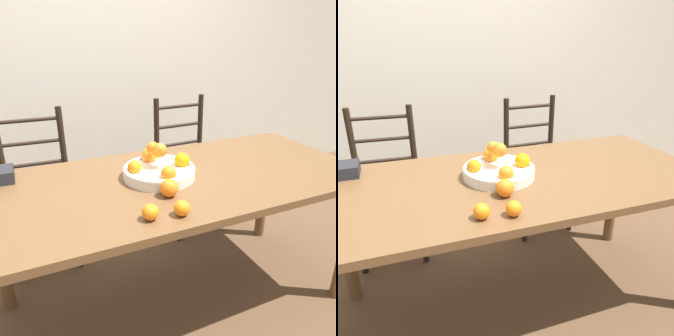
% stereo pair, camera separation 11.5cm
% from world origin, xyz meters
% --- Properties ---
extents(ground_plane, '(12.00, 12.00, 0.00)m').
position_xyz_m(ground_plane, '(0.00, 0.00, 0.00)').
color(ground_plane, brown).
extents(wall_back, '(8.00, 0.06, 2.60)m').
position_xyz_m(wall_back, '(0.00, 1.50, 1.30)').
color(wall_back, beige).
rests_on(wall_back, ground_plane).
extents(dining_table, '(1.89, 0.85, 0.77)m').
position_xyz_m(dining_table, '(0.00, 0.00, 0.67)').
color(dining_table, brown).
rests_on(dining_table, ground_plane).
extents(fruit_bowl, '(0.35, 0.35, 0.17)m').
position_xyz_m(fruit_bowl, '(-0.08, 0.04, 0.81)').
color(fruit_bowl, silver).
rests_on(fruit_bowl, dining_table).
extents(orange_loose_0, '(0.06, 0.06, 0.06)m').
position_xyz_m(orange_loose_0, '(-0.15, -0.33, 0.80)').
color(orange_loose_0, orange).
rests_on(orange_loose_0, dining_table).
extents(orange_loose_1, '(0.08, 0.08, 0.08)m').
position_xyz_m(orange_loose_1, '(-0.12, -0.17, 0.81)').
color(orange_loose_1, orange).
rests_on(orange_loose_1, dining_table).
extents(orange_loose_2, '(0.06, 0.06, 0.06)m').
position_xyz_m(orange_loose_2, '(-0.27, -0.31, 0.80)').
color(orange_loose_2, orange).
rests_on(orange_loose_2, dining_table).
extents(chair_left, '(0.44, 0.42, 0.98)m').
position_xyz_m(chair_left, '(-0.62, 0.76, 0.47)').
color(chair_left, black).
rests_on(chair_left, ground_plane).
extents(chair_right, '(0.44, 0.42, 0.98)m').
position_xyz_m(chair_right, '(0.45, 0.76, 0.47)').
color(chair_right, black).
rests_on(chair_right, ground_plane).
extents(book_stack, '(0.17, 0.14, 0.06)m').
position_xyz_m(book_stack, '(-0.80, 0.30, 0.80)').
color(book_stack, '#232328').
rests_on(book_stack, dining_table).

